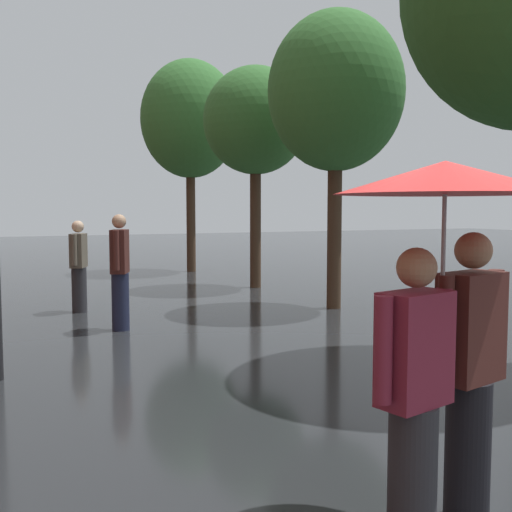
# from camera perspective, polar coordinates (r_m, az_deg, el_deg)

# --- Properties ---
(ground_plane) EXTENTS (80.00, 80.00, 0.00)m
(ground_plane) POSITION_cam_1_polar(r_m,az_deg,el_deg) (4.24, 20.43, -21.29)
(ground_plane) COLOR #26282B
(street_tree_1) EXTENTS (2.46, 2.46, 5.37)m
(street_tree_1) POSITION_cam_1_polar(r_m,az_deg,el_deg) (11.20, 7.65, 15.21)
(street_tree_1) COLOR #473323
(street_tree_1) RESTS_ON ground
(street_tree_2) EXTENTS (2.40, 2.40, 5.08)m
(street_tree_2) POSITION_cam_1_polar(r_m,az_deg,el_deg) (13.98, -0.05, 12.72)
(street_tree_2) COLOR #473323
(street_tree_2) RESTS_ON ground
(street_tree_3) EXTENTS (2.84, 2.84, 6.12)m
(street_tree_3) POSITION_cam_1_polar(r_m,az_deg,el_deg) (17.71, -6.33, 12.84)
(street_tree_3) COLOR #473323
(street_tree_3) RESTS_ON ground
(couple_under_umbrella) EXTENTS (1.21, 1.21, 2.09)m
(couple_under_umbrella) POSITION_cam_1_polar(r_m,az_deg,el_deg) (3.41, 17.60, -2.37)
(couple_under_umbrella) COLOR #2D2D33
(couple_under_umbrella) RESTS_ON ground
(pedestrian_walking_midground) EXTENTS (0.36, 0.55, 1.75)m
(pedestrian_walking_midground) POSITION_cam_1_polar(r_m,az_deg,el_deg) (9.17, -12.90, -1.42)
(pedestrian_walking_midground) COLOR #1E233D
(pedestrian_walking_midground) RESTS_ON ground
(pedestrian_walking_far) EXTENTS (0.36, 0.55, 1.63)m
(pedestrian_walking_far) POSITION_cam_1_polar(r_m,az_deg,el_deg) (10.98, -16.61, -0.90)
(pedestrian_walking_far) COLOR #2D2D33
(pedestrian_walking_far) RESTS_ON ground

